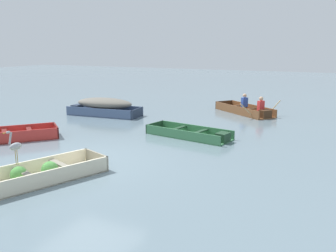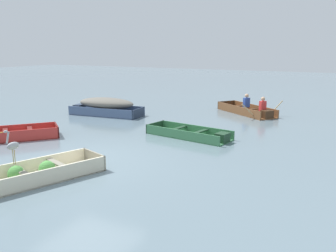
# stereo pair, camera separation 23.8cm
# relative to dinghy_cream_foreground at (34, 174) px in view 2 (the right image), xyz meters

# --- Properties ---
(ground_plane) EXTENTS (80.00, 80.00, 0.00)m
(ground_plane) POSITION_rel_dinghy_cream_foreground_xyz_m (0.09, 1.81, -0.16)
(ground_plane) COLOR slate
(dinghy_cream_foreground) EXTENTS (2.04, 3.18, 0.44)m
(dinghy_cream_foreground) POSITION_rel_dinghy_cream_foreground_xyz_m (0.00, 0.00, 0.00)
(dinghy_cream_foreground) COLOR beige
(dinghy_cream_foreground) RESTS_ON ground
(skiff_green_near_moored) EXTENTS (3.19, 1.54, 0.33)m
(skiff_green_near_moored) POSITION_rel_dinghy_cream_foreground_xyz_m (1.61, 5.62, -0.05)
(skiff_green_near_moored) COLOR #387047
(skiff_green_near_moored) RESTS_ON ground
(skiff_slate_blue_mid_moored) EXTENTS (3.44, 1.46, 0.81)m
(skiff_slate_blue_mid_moored) POSITION_rel_dinghy_cream_foreground_xyz_m (-3.63, 7.77, 0.31)
(skiff_slate_blue_mid_moored) COLOR #475B7F
(skiff_slate_blue_mid_moored) RESTS_ON ground
(skiff_red_far_moored) EXTENTS (2.53, 2.71, 0.40)m
(skiff_red_far_moored) POSITION_rel_dinghy_cream_foreground_xyz_m (-3.73, 2.63, -0.02)
(skiff_red_far_moored) COLOR #AD2D28
(skiff_red_far_moored) RESTS_ON ground
(rowboat_wooden_brown_with_crew) EXTENTS (3.27, 3.05, 0.93)m
(rowboat_wooden_brown_with_crew) POSITION_rel_dinghy_cream_foreground_xyz_m (2.19, 10.99, 0.03)
(rowboat_wooden_brown_with_crew) COLOR brown
(rowboat_wooden_brown_with_crew) RESTS_ON ground
(heron_on_dinghy) EXTENTS (0.16, 0.45, 0.84)m
(heron_on_dinghy) POSITION_rel_dinghy_cream_foreground_xyz_m (-0.33, -0.27, 0.74)
(heron_on_dinghy) COLOR olive
(heron_on_dinghy) RESTS_ON dinghy_cream_foreground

